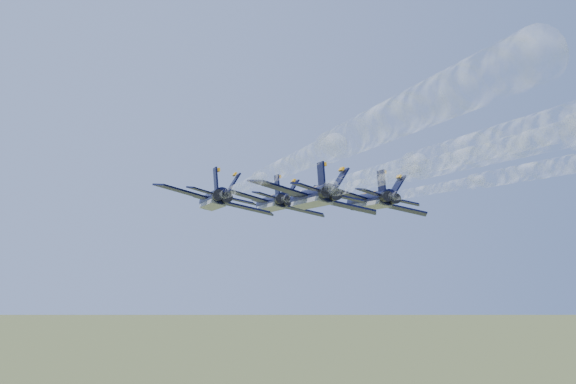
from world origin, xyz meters
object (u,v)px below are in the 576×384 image
object	(u,v)px
jet_left	(213,200)
jet_slot	(311,197)
jet_right	(369,201)
jet_lead	(272,203)

from	to	relation	value
jet_left	jet_slot	distance (m)	13.65
jet_right	jet_slot	bearing A→B (deg)	-131.79
jet_lead	jet_right	xyz separation A→B (m)	(8.69, -11.87, 0.00)
jet_right	jet_lead	bearing A→B (deg)	131.65
jet_slot	jet_right	bearing A→B (deg)	48.21
jet_left	jet_right	bearing A→B (deg)	1.68
jet_lead	jet_left	size ratio (longest dim) A/B	1.00
jet_right	jet_left	bearing A→B (deg)	-178.32
jet_right	jet_slot	world-z (taller)	same
jet_lead	jet_left	xyz separation A→B (m)	(-9.97, -10.64, 0.00)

